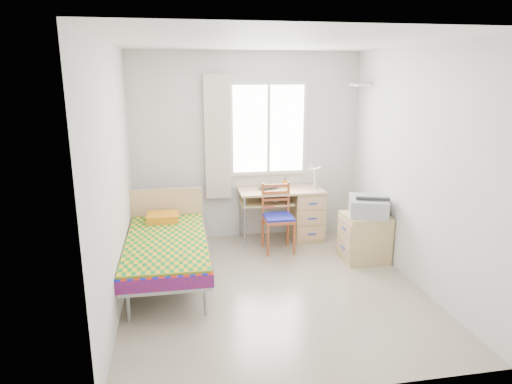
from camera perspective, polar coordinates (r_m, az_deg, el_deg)
floor at (r=5.17m, az=2.10°, el=-11.84°), size 3.50×3.50×0.00m
ceiling at (r=4.64m, az=2.41°, el=18.28°), size 3.50×3.50×0.00m
wall_back at (r=6.43m, az=-1.13°, el=5.65°), size 3.20×0.00×3.20m
wall_left at (r=4.67m, az=-17.33°, el=1.54°), size 0.00×3.50×3.50m
wall_right at (r=5.31m, az=19.37°, el=2.90°), size 0.00×3.50×3.50m
window at (r=6.42m, az=1.56°, el=7.89°), size 1.10×0.04×1.30m
curtain at (r=6.28m, az=-4.85°, el=6.77°), size 0.35×0.05×1.70m
floating_shelf at (r=6.42m, az=12.94°, el=12.90°), size 0.20×0.32×0.03m
bed at (r=5.35m, az=-11.09°, el=-6.39°), size 0.93×1.96×0.85m
desk at (r=6.52m, az=5.75°, el=-2.40°), size 1.19×0.56×0.74m
chair at (r=6.05m, az=2.79°, el=-2.66°), size 0.39×0.39×0.90m
cabinet at (r=5.94m, az=13.38°, el=-5.51°), size 0.55×0.49×0.60m
printer at (r=5.84m, az=13.83°, el=-1.67°), size 0.59×0.63×0.22m
laptop at (r=6.34m, az=1.91°, el=0.43°), size 0.38×0.31×0.03m
pen_cup at (r=6.49m, az=3.66°, el=1.04°), size 0.09×0.09×0.09m
task_lamp at (r=6.34m, az=7.13°, el=2.35°), size 0.21×0.31×0.37m
book at (r=6.34m, az=1.71°, el=-1.04°), size 0.23×0.25×0.02m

